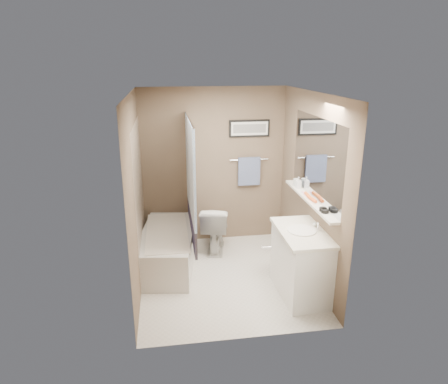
{
  "coord_description": "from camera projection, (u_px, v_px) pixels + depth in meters",
  "views": [
    {
      "loc": [
        -0.72,
        -4.65,
        2.76
      ],
      "look_at": [
        0.0,
        0.15,
        1.15
      ],
      "focal_mm": 32.0,
      "sensor_mm": 36.0,
      "label": 1
    }
  ],
  "objects": [
    {
      "name": "wall_left",
      "position": [
        137.0,
        196.0,
        4.81
      ],
      "size": [
        0.04,
        2.5,
        2.4
      ],
      "primitive_type": "cube",
      "color": "brown",
      "rests_on": "ground"
    },
    {
      "name": "hair_brush_front",
      "position": [
        312.0,
        199.0,
        4.9
      ],
      "size": [
        0.06,
        0.22,
        0.04
      ],
      "primitive_type": "cylinder",
      "rotation": [
        1.57,
        0.0,
        0.1
      ],
      "color": "#E45820",
      "rests_on": "shelf"
    },
    {
      "name": "art_image",
      "position": [
        250.0,
        129.0,
        5.99
      ],
      "size": [
        0.5,
        0.0,
        0.13
      ],
      "primitive_type": "cube",
      "color": "#595959",
      "rests_on": "art_mat"
    },
    {
      "name": "wall_front",
      "position": [
        245.0,
        232.0,
        3.8
      ],
      "size": [
        2.2,
        0.04,
        2.4
      ],
      "primitive_type": "cube",
      "color": "brown",
      "rests_on": "ground"
    },
    {
      "name": "faucet_knob",
      "position": [
        315.0,
        224.0,
        4.82
      ],
      "size": [
        0.05,
        0.05,
        0.05
      ],
      "primitive_type": "sphere",
      "color": "white",
      "rests_on": "countertop"
    },
    {
      "name": "countertop",
      "position": [
        302.0,
        232.0,
        4.72
      ],
      "size": [
        0.54,
        0.96,
        0.04
      ],
      "primitive_type": "cube",
      "color": "silver",
      "rests_on": "vanity"
    },
    {
      "name": "tile_surround",
      "position": [
        140.0,
        198.0,
        5.34
      ],
      "size": [
        0.02,
        1.55,
        2.0
      ],
      "primitive_type": "cube",
      "color": "tan",
      "rests_on": "wall_left"
    },
    {
      "name": "tub_rim",
      "position": [
        167.0,
        232.0,
        5.51
      ],
      "size": [
        0.56,
        1.36,
        0.02
      ],
      "primitive_type": "cube",
      "color": "silver",
      "rests_on": "bathtub"
    },
    {
      "name": "towel_bar",
      "position": [
        249.0,
        160.0,
        6.15
      ],
      "size": [
        0.6,
        0.02,
        0.02
      ],
      "primitive_type": "cylinder",
      "rotation": [
        0.0,
        1.57,
        0.0
      ],
      "color": "silver",
      "rests_on": "wall_back"
    },
    {
      "name": "ceiling",
      "position": [
        226.0,
        95.0,
        4.59
      ],
      "size": [
        2.2,
        2.5,
        0.04
      ],
      "primitive_type": "cube",
      "color": "silver",
      "rests_on": "wall_back"
    },
    {
      "name": "candle_bowl_far",
      "position": [
        323.0,
        209.0,
        4.56
      ],
      "size": [
        0.09,
        0.09,
        0.04
      ],
      "primitive_type": "cylinder",
      "color": "black",
      "rests_on": "shelf"
    },
    {
      "name": "art_frame",
      "position": [
        249.0,
        128.0,
        6.01
      ],
      "size": [
        0.62,
        0.02,
        0.26
      ],
      "primitive_type": "cube",
      "color": "black",
      "rests_on": "wall_back"
    },
    {
      "name": "door_handle",
      "position": [
        266.0,
        248.0,
        3.94
      ],
      "size": [
        0.1,
        0.02,
        0.02
      ],
      "primitive_type": "cylinder",
      "rotation": [
        0.0,
        1.57,
        0.0
      ],
      "color": "silver",
      "rests_on": "door"
    },
    {
      "name": "soap_bottle",
      "position": [
        298.0,
        182.0,
        5.37
      ],
      "size": [
        0.07,
        0.07,
        0.15
      ],
      "primitive_type": "imported",
      "rotation": [
        0.0,
        0.0,
        0.05
      ],
      "color": "#999999",
      "rests_on": "shelf"
    },
    {
      "name": "curtain_rod",
      "position": [
        189.0,
        118.0,
        5.1
      ],
      "size": [
        0.02,
        1.55,
        0.02
      ],
      "primitive_type": "cylinder",
      "rotation": [
        1.57,
        0.0,
        0.0
      ],
      "color": "silver",
      "rests_on": "wall_left"
    },
    {
      "name": "door",
      "position": [
        300.0,
        248.0,
        3.93
      ],
      "size": [
        0.8,
        0.02,
        2.0
      ],
      "primitive_type": "cube",
      "color": "silver",
      "rests_on": "wall_front"
    },
    {
      "name": "mirror",
      "position": [
        316.0,
        159.0,
        4.84
      ],
      "size": [
        0.02,
        1.6,
        1.0
      ],
      "primitive_type": "cube",
      "color": "silver",
      "rests_on": "wall_right"
    },
    {
      "name": "sink_basin",
      "position": [
        302.0,
        230.0,
        4.71
      ],
      "size": [
        0.34,
        0.34,
        0.01
      ],
      "primitive_type": "cylinder",
      "color": "white",
      "rests_on": "countertop"
    },
    {
      "name": "glass_jar",
      "position": [
        296.0,
        182.0,
        5.47
      ],
      "size": [
        0.08,
        0.08,
        0.1
      ],
      "primitive_type": "cylinder",
      "color": "silver",
      "rests_on": "shelf"
    },
    {
      "name": "bathtub",
      "position": [
        168.0,
        248.0,
        5.59
      ],
      "size": [
        0.9,
        1.58,
        0.5
      ],
      "primitive_type": "cube",
      "rotation": [
        0.0,
        0.0,
        -0.14
      ],
      "color": "silver",
      "rests_on": "ground"
    },
    {
      "name": "ground",
      "position": [
        226.0,
        277.0,
        5.34
      ],
      "size": [
        2.5,
        2.5,
        0.0
      ],
      "primitive_type": "plane",
      "color": "silver",
      "rests_on": "ground"
    },
    {
      "name": "candle_bowl_near",
      "position": [
        325.0,
        211.0,
        4.51
      ],
      "size": [
        0.09,
        0.09,
        0.04
      ],
      "primitive_type": "cylinder",
      "color": "black",
      "rests_on": "shelf"
    },
    {
      "name": "pink_comb",
      "position": [
        304.0,
        193.0,
        5.16
      ],
      "size": [
        0.04,
        0.16,
        0.01
      ],
      "primitive_type": "cube",
      "rotation": [
        0.0,
        0.0,
        -0.05
      ],
      "color": "pink",
      "rests_on": "shelf"
    },
    {
      "name": "vanity",
      "position": [
        301.0,
        264.0,
        4.85
      ],
      "size": [
        0.53,
        0.91,
        0.8
      ],
      "primitive_type": "cube",
      "rotation": [
        0.0,
        0.0,
        0.03
      ],
      "color": "white",
      "rests_on": "ground"
    },
    {
      "name": "curtain_upper",
      "position": [
        190.0,
        167.0,
        5.31
      ],
      "size": [
        0.03,
        1.45,
        1.28
      ],
      "primitive_type": "cube",
      "color": "white",
      "rests_on": "curtain_rod"
    },
    {
      "name": "toilet",
      "position": [
        215.0,
        228.0,
        6.01
      ],
      "size": [
        0.54,
        0.77,
        0.72
      ],
      "primitive_type": "imported",
      "rotation": [
        0.0,
        0.0,
        2.94
      ],
      "color": "silver",
      "rests_on": "ground"
    },
    {
      "name": "towel",
      "position": [
        249.0,
        171.0,
        6.18
      ],
      "size": [
        0.34,
        0.05,
        0.44
      ],
      "primitive_type": "cube",
      "color": "#8193BC",
      "rests_on": "towel_bar"
    },
    {
      "name": "wall_back",
      "position": [
        214.0,
        167.0,
        6.11
      ],
      "size": [
        2.2,
        0.04,
        2.4
      ],
      "primitive_type": "cube",
      "color": "brown",
      "rests_on": "ground"
    },
    {
      "name": "faucet_spout",
      "position": [
        318.0,
        226.0,
        4.72
      ],
      "size": [
        0.02,
        0.02,
        0.1
      ],
      "primitive_type": "cylinder",
      "color": "white",
      "rests_on": "countertop"
    },
    {
      "name": "shelf",
      "position": [
        309.0,
        199.0,
        4.99
      ],
      "size": [
        0.12,
        1.6,
        0.03
      ],
      "primitive_type": "cube",
      "color": "silver",
      "rests_on": "wall_right"
    },
    {
      "name": "art_mat",
      "position": [
        250.0,
        129.0,
        6.0
      ],
      "size": [
        0.56,
        0.0,
        0.2
      ],
      "primitive_type": "cube",
      "color": "white",
      "rests_on": "art_frame"
    },
    {
      "name": "hair_brush_back",
      "position": [
        308.0,
        195.0,
        5.02
      ],
      "size": [
        0.05,
        0.22,
        0.04
      ],
      "primitive_type": "cylinder",
      "rotation": [
        1.57,
        0.0,
        -0.04
      ],
      "color": "#DA5A1E",
      "rests_on": "shelf"
    },
    {
      "name": "curtain_lower",
      "position": [
        192.0,
        224.0,
        5.57
      ],
      "size": [
        0.03,
        1.45,
        0.36
      ],
      "primitive_type": "cube",
      "color": "#292748",
      "rests_on": "curtain_rod"
    },
    {
      "name": "wall_right",
      "position": [
        309.0,
        188.0,
        5.11
      ],
      "size": [
        0.04,
        2.5,
        2.4
      ],
      "primitive_type": "cube",
      "color": "brown",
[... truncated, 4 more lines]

